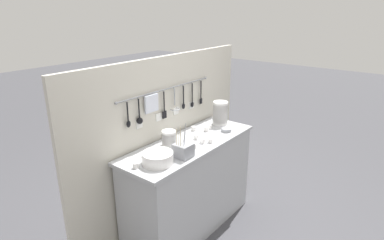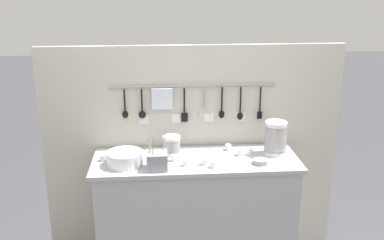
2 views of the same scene
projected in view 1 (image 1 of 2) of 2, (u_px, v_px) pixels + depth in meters
name	position (u px, v px, depth m)	size (l,w,h in m)	color
ground_plane	(190.00, 225.00, 3.26)	(20.00, 20.00, 0.00)	#424247
counter	(190.00, 186.00, 3.11)	(1.46, 0.52, 0.92)	#ADAFB5
back_wall	(166.00, 142.00, 3.15)	(2.26, 0.11, 1.69)	beige
bowl_stack_tall_left	(169.00, 138.00, 2.87)	(0.13, 0.13, 0.14)	white
bowl_stack_short_front	(220.00, 113.00, 3.37)	(0.16, 0.16, 0.25)	white
plate_stack	(158.00, 158.00, 2.54)	(0.25, 0.25, 0.09)	white
steel_mixing_bowl	(226.00, 130.00, 3.21)	(0.10, 0.10, 0.03)	#93969E
cutlery_caddy	(183.00, 150.00, 2.65)	(0.14, 0.14, 0.28)	#93969E
cup_by_caddy	(194.00, 128.00, 3.23)	(0.05, 0.05, 0.04)	white
cup_beside_plates	(210.00, 127.00, 3.27)	(0.05, 0.05, 0.04)	white
cup_front_left	(196.00, 137.00, 3.01)	(0.05, 0.05, 0.04)	white
cup_centre	(181.00, 146.00, 2.82)	(0.05, 0.05, 0.04)	white
cup_edge_far	(136.00, 165.00, 2.47)	(0.05, 0.05, 0.04)	white
cup_edge_near	(210.00, 141.00, 2.93)	(0.05, 0.05, 0.04)	white
cup_back_left	(207.00, 129.00, 3.21)	(0.05, 0.05, 0.04)	white
cup_back_right	(194.00, 146.00, 2.82)	(0.05, 0.05, 0.04)	white
cup_front_right	(145.00, 154.00, 2.67)	(0.05, 0.05, 0.04)	white
cup_mid_row	(203.00, 141.00, 2.92)	(0.05, 0.05, 0.04)	white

